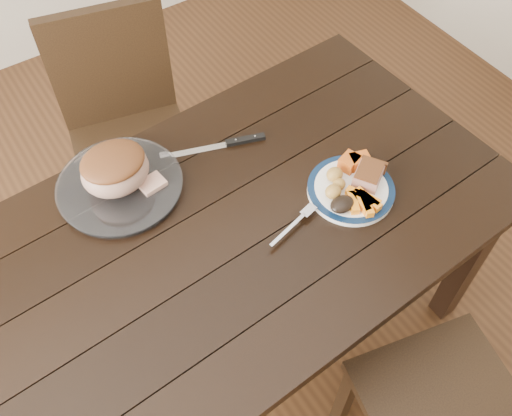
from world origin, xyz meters
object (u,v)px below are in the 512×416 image
serving_platter (120,187)px  pork_slice (368,175)px  fork (296,222)px  dining_table (229,246)px  roast_joint (115,171)px  carving_knife (233,143)px  chair_far (127,123)px  dinner_plate (351,190)px

serving_platter → pork_slice: bearing=-32.5°
fork → dining_table: bearing=133.2°
roast_joint → carving_knife: 0.36m
serving_platter → dining_table: bearing=-57.4°
serving_platter → fork: 0.51m
carving_knife → roast_joint: bearing=-166.2°
chair_far → carving_knife: size_ratio=3.00×
carving_knife → pork_slice: bearing=-37.0°
pork_slice → roast_joint: (-0.59, 0.37, 0.04)m
serving_platter → pork_slice: 0.70m
roast_joint → pork_slice: bearing=-32.5°
chair_far → dinner_plate: 0.92m
chair_far → dining_table: bearing=102.0°
chair_far → pork_slice: chair_far is taller
chair_far → fork: 0.88m
chair_far → dinner_plate: chair_far is taller
roast_joint → carving_knife: (0.36, -0.03, -0.07)m
dining_table → serving_platter: serving_platter is taller
chair_far → dinner_plate: bearing=125.5°
dinner_plate → carving_knife: dinner_plate is taller
pork_slice → serving_platter: bearing=147.5°
dining_table → chair_far: size_ratio=1.77×
chair_far → roast_joint: bearing=79.9°
fork → carving_knife: size_ratio=0.57×
carving_knife → dinner_plate: bearing=-43.4°
dining_table → serving_platter: bearing=122.6°
chair_far → pork_slice: size_ratio=10.56×
dinner_plate → carving_knife: size_ratio=0.79×
serving_platter → roast_joint: 0.07m
serving_platter → pork_slice: pork_slice is taller
serving_platter → roast_joint: (0.00, 0.00, 0.07)m
dinner_plate → fork: fork is taller
chair_far → carving_knife: chair_far is taller
dinner_plate → pork_slice: 0.06m
dining_table → serving_platter: 0.35m
dining_table → fork: 0.22m
dining_table → carving_knife: bearing=54.8°
fork → carving_knife: fork is taller
dinner_plate → dining_table: bearing=165.9°
fork → roast_joint: 0.51m
roast_joint → dining_table: bearing=-57.4°
dining_table → dinner_plate: dinner_plate is taller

